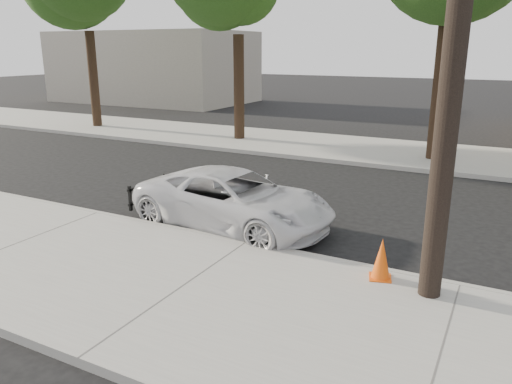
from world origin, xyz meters
The scene contains 7 objects.
ground centered at (0.00, 0.00, 0.00)m, with size 120.00×120.00×0.00m, color black.
near_sidewalk centered at (0.00, -4.30, 0.07)m, with size 90.00×4.40×0.15m, color gray.
far_sidewalk centered at (0.00, 8.50, 0.07)m, with size 90.00×5.00×0.15m, color gray.
curb_near centered at (0.00, -2.10, 0.07)m, with size 90.00×0.12×0.16m, color #9E9B93.
building_far centered at (-20.00, 20.00, 2.50)m, with size 14.00×8.00×5.00m, color gray.
police_cruiser centered at (-0.87, -1.11, 0.64)m, with size 2.11×4.58×1.27m, color silver.
traffic_cone centered at (2.78, -2.50, 0.49)m, with size 0.45×0.45×0.71m.
Camera 1 is at (4.48, -10.25, 3.88)m, focal length 35.00 mm.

